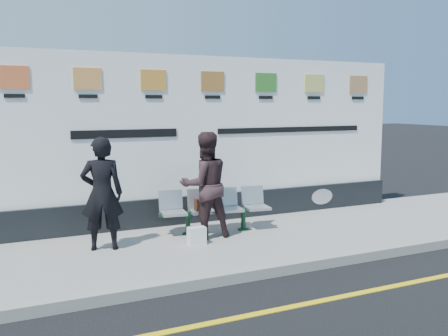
# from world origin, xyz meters

# --- Properties ---
(ground) EXTENTS (80.00, 80.00, 0.00)m
(ground) POSITION_xyz_m (0.00, 0.00, 0.00)
(ground) COLOR black
(pavement) EXTENTS (14.00, 3.00, 0.12)m
(pavement) POSITION_xyz_m (0.00, 2.50, 0.06)
(pavement) COLOR gray
(pavement) RESTS_ON ground
(kerb) EXTENTS (14.00, 0.18, 0.14)m
(kerb) POSITION_xyz_m (0.00, 1.00, 0.07)
(kerb) COLOR gray
(kerb) RESTS_ON ground
(yellow_line) EXTENTS (14.00, 0.10, 0.01)m
(yellow_line) POSITION_xyz_m (0.00, 0.00, 0.00)
(yellow_line) COLOR yellow
(yellow_line) RESTS_ON ground
(billboard) EXTENTS (8.00, 0.30, 3.00)m
(billboard) POSITION_xyz_m (0.50, 3.85, 1.42)
(billboard) COLOR black
(billboard) RESTS_ON pavement
(bench) EXTENTS (1.91, 0.74, 0.40)m
(bench) POSITION_xyz_m (0.20, 2.97, 0.32)
(bench) COLOR #ABB0B4
(bench) RESTS_ON pavement
(woman_left) EXTENTS (0.69, 0.53, 1.68)m
(woman_left) POSITION_xyz_m (-1.72, 2.77, 0.96)
(woman_left) COLOR black
(woman_left) RESTS_ON pavement
(woman_right) EXTENTS (0.84, 0.66, 1.71)m
(woman_right) POSITION_xyz_m (-0.09, 2.75, 0.98)
(woman_right) COLOR #322023
(woman_right) RESTS_ON pavement
(handbag_brown) EXTENTS (0.26, 0.13, 0.20)m
(handbag_brown) POSITION_xyz_m (-0.04, 3.00, 0.62)
(handbag_brown) COLOR black
(handbag_brown) RESTS_ON bench
(carrier_bag_white) EXTENTS (0.27, 0.16, 0.27)m
(carrier_bag_white) POSITION_xyz_m (-0.37, 2.41, 0.25)
(carrier_bag_white) COLOR silver
(carrier_bag_white) RESTS_ON pavement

